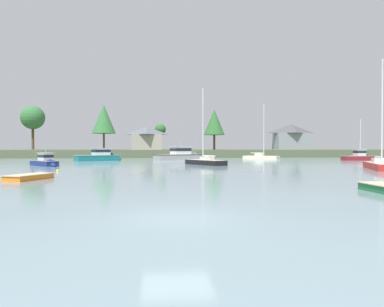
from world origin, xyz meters
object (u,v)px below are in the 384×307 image
object	(u,v)px
dinghy_orange	(29,178)
sailboat_skyblue	(359,158)
sailboat_black	(205,163)
cruiser_teal	(102,158)
cruiser_maroon	(360,158)
cruiser_grey	(183,157)
sailboat_red	(380,167)
cruiser_navy	(46,163)
sailboat_cream	(261,158)
mooring_buoy_yellow	(58,171)

from	to	relation	value
dinghy_orange	sailboat_skyblue	world-z (taller)	sailboat_skyblue
sailboat_black	cruiser_teal	size ratio (longest dim) A/B	1.25
cruiser_teal	sailboat_black	bearing A→B (deg)	-46.07
dinghy_orange	cruiser_maroon	bearing A→B (deg)	36.03
cruiser_grey	sailboat_black	bearing A→B (deg)	-86.19
sailboat_black	cruiser_grey	distance (m)	21.00
cruiser_teal	sailboat_red	distance (m)	46.17
cruiser_navy	cruiser_maroon	bearing A→B (deg)	15.40
cruiser_grey	sailboat_cream	world-z (taller)	sailboat_cream
cruiser_grey	sailboat_skyblue	bearing A→B (deg)	3.36
sailboat_black	cruiser_grey	xyz separation A→B (m)	(-1.40, 20.95, 0.38)
cruiser_maroon	cruiser_teal	bearing A→B (deg)	175.71
cruiser_navy	cruiser_grey	distance (m)	29.79
mooring_buoy_yellow	sailboat_skyblue	bearing A→B (deg)	32.76
cruiser_grey	cruiser_maroon	xyz separation A→B (m)	(33.45, -7.08, -0.13)
sailboat_cream	cruiser_maroon	bearing A→B (deg)	-34.71
dinghy_orange	sailboat_cream	xyz separation A→B (m)	(32.77, 46.68, 0.10)
cruiser_maroon	mooring_buoy_yellow	xyz separation A→B (m)	(-49.27, -25.92, -0.42)
cruiser_navy	cruiser_grey	bearing A→B (deg)	47.22
cruiser_maroon	sailboat_red	distance (m)	30.02
sailboat_black	dinghy_orange	xyz separation A→B (m)	(-16.81, -21.66, -0.08)
cruiser_maroon	cruiser_navy	bearing A→B (deg)	-164.60
sailboat_cream	sailboat_skyblue	world-z (taller)	sailboat_cream
cruiser_teal	sailboat_red	bearing A→B (deg)	-40.87
cruiser_teal	cruiser_maroon	xyz separation A→B (m)	(48.96, -3.68, -0.06)
cruiser_maroon	sailboat_skyblue	world-z (taller)	sailboat_skyblue
dinghy_orange	cruiser_maroon	distance (m)	60.42
cruiser_teal	cruiser_grey	distance (m)	15.88
cruiser_maroon	sailboat_red	size ratio (longest dim) A/B	0.55
sailboat_red	sailboat_skyblue	distance (m)	40.91
sailboat_black	sailboat_red	bearing A→B (deg)	-35.11
sailboat_cream	sailboat_skyblue	bearing A→B (deg)	-4.68
cruiser_teal	dinghy_orange	distance (m)	39.21
sailboat_black	cruiser_maroon	distance (m)	34.93
cruiser_grey	cruiser_navy	bearing A→B (deg)	-132.78
cruiser_teal	sailboat_red	size ratio (longest dim) A/B	0.72
dinghy_orange	sailboat_skyblue	bearing A→B (deg)	39.52
cruiser_navy	mooring_buoy_yellow	size ratio (longest dim) A/B	15.96
dinghy_orange	sailboat_red	distance (m)	35.96
cruiser_maroon	mooring_buoy_yellow	bearing A→B (deg)	-152.25
sailboat_black	cruiser_navy	xyz separation A→B (m)	(-21.63, -0.91, 0.18)
sailboat_black	mooring_buoy_yellow	distance (m)	21.01
cruiser_navy	cruiser_teal	size ratio (longest dim) A/B	0.65
cruiser_grey	dinghy_orange	distance (m)	45.32
cruiser_navy	sailboat_cream	size ratio (longest dim) A/B	0.48
cruiser_navy	sailboat_skyblue	size ratio (longest dim) A/B	0.65
cruiser_teal	dinghy_orange	xyz separation A→B (m)	(0.10, -39.21, -0.39)
cruiser_teal	cruiser_grey	xyz separation A→B (m)	(15.51, 3.40, 0.07)
cruiser_teal	cruiser_maroon	distance (m)	49.10
cruiser_teal	cruiser_grey	bearing A→B (deg)	12.37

